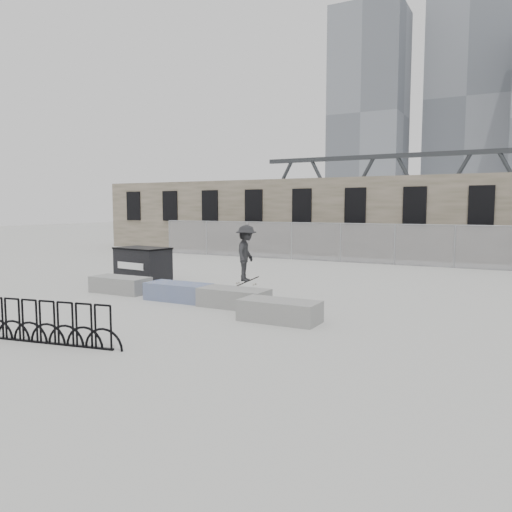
% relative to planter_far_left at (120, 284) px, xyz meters
% --- Properties ---
extents(ground, '(120.00, 120.00, 0.00)m').
position_rel_planter_far_left_xyz_m(ground, '(3.48, -0.14, -0.29)').
color(ground, '#A0A09C').
rests_on(ground, ground).
extents(stone_wall, '(36.00, 2.58, 4.50)m').
position_rel_planter_far_left_xyz_m(stone_wall, '(3.48, 16.10, 1.97)').
color(stone_wall, '#685F4D').
rests_on(stone_wall, ground).
extents(chainlink_fence, '(22.06, 0.06, 2.02)m').
position_rel_planter_far_left_xyz_m(chainlink_fence, '(3.48, 12.36, 0.75)').
color(chainlink_fence, gray).
rests_on(chainlink_fence, ground).
extents(planter_far_left, '(2.00, 0.90, 0.53)m').
position_rel_planter_far_left_xyz_m(planter_far_left, '(0.00, 0.00, 0.00)').
color(planter_far_left, gray).
rests_on(planter_far_left, ground).
extents(planter_center_left, '(2.00, 0.90, 0.53)m').
position_rel_planter_far_left_xyz_m(planter_center_left, '(2.52, -0.21, 0.00)').
color(planter_center_left, navy).
rests_on(planter_center_left, ground).
extents(planter_center_right, '(2.00, 0.90, 0.53)m').
position_rel_planter_far_left_xyz_m(planter_center_right, '(4.53, -0.30, 0.00)').
color(planter_center_right, gray).
rests_on(planter_center_right, ground).
extents(planter_offset, '(2.00, 0.90, 0.53)m').
position_rel_planter_far_left_xyz_m(planter_offset, '(6.44, -1.31, 0.00)').
color(planter_offset, gray).
rests_on(planter_offset, ground).
extents(dumpster, '(2.15, 1.46, 1.32)m').
position_rel_planter_far_left_xyz_m(dumpster, '(-0.85, 2.12, 0.38)').
color(dumpster, black).
rests_on(dumpster, ground).
extents(bike_rack, '(3.99, 0.74, 0.90)m').
position_rel_planter_far_left_xyz_m(bike_rack, '(2.83, -5.44, 0.15)').
color(bike_rack, black).
rests_on(bike_rack, ground).
extents(skyline_towers, '(58.00, 28.00, 48.00)m').
position_rel_planter_far_left_xyz_m(skyline_towers, '(2.48, 93.67, 20.50)').
color(skyline_towers, slate).
rests_on(skyline_towers, ground).
extents(skateboarder, '(0.87, 1.19, 1.87)m').
position_rel_planter_far_left_xyz_m(skateboarder, '(4.53, 0.43, 1.19)').
color(skateboarder, black).
rests_on(skateboarder, ground).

